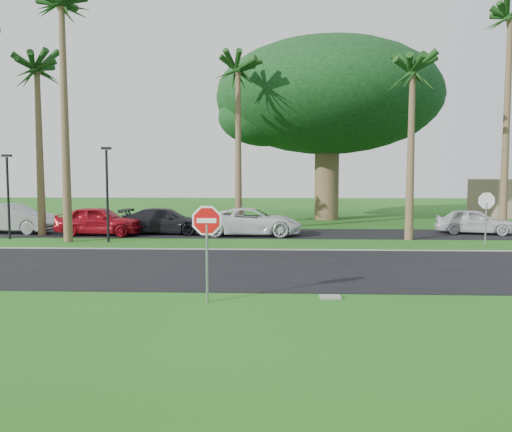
{
  "coord_description": "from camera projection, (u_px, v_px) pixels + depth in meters",
  "views": [
    {
      "loc": [
        2.27,
        -15.5,
        3.21
      ],
      "look_at": [
        1.53,
        2.3,
        1.8
      ],
      "focal_mm": 35.0,
      "sensor_mm": 36.0,
      "label": 1
    }
  ],
  "objects": [
    {
      "name": "ground",
      "position": [
        205.0,
        278.0,
        15.79
      ],
      "size": [
        120.0,
        120.0,
        0.0
      ],
      "primitive_type": "plane",
      "color": "#1E5415",
      "rests_on": "ground"
    },
    {
      "name": "road",
      "position": [
        213.0,
        266.0,
        17.78
      ],
      "size": [
        120.0,
        8.0,
        0.02
      ],
      "primitive_type": "cube",
      "color": "black",
      "rests_on": "ground"
    },
    {
      "name": "parking_strip",
      "position": [
        237.0,
        233.0,
        28.24
      ],
      "size": [
        120.0,
        5.0,
        0.02
      ],
      "primitive_type": "cube",
      "color": "black",
      "rests_on": "ground"
    },
    {
      "name": "curb",
      "position": [
        225.0,
        249.0,
        21.81
      ],
      "size": [
        120.0,
        0.12,
        0.06
      ],
      "primitive_type": "cube",
      "color": "gray",
      "rests_on": "ground"
    },
    {
      "name": "stop_sign_near",
      "position": [
        207.0,
        233.0,
        12.64
      ],
      "size": [
        1.05,
        0.07,
        2.62
      ],
      "color": "gray",
      "rests_on": "ground"
    },
    {
      "name": "stop_sign_far",
      "position": [
        486.0,
        208.0,
        23.12
      ],
      "size": [
        1.05,
        0.07,
        2.62
      ],
      "rotation": [
        0.0,
        0.0,
        3.14
      ],
      "color": "gray",
      "rests_on": "ground"
    },
    {
      "name": "palm_left_mid",
      "position": [
        37.0,
        74.0,
        26.5
      ],
      "size": [
        5.0,
        5.0,
        10.0
      ],
      "color": "brown",
      "rests_on": "ground"
    },
    {
      "name": "palm_left_near",
      "position": [
        62.0,
        10.0,
        23.71
      ],
      "size": [
        5.0,
        5.0,
        12.5
      ],
      "color": "brown",
      "rests_on": "ground"
    },
    {
      "name": "palm_center",
      "position": [
        238.0,
        74.0,
        29.01
      ],
      "size": [
        5.0,
        5.0,
        10.5
      ],
      "color": "brown",
      "rests_on": "ground"
    },
    {
      "name": "palm_right_near",
      "position": [
        413.0,
        76.0,
        24.73
      ],
      "size": [
        5.0,
        5.0,
        9.5
      ],
      "color": "brown",
      "rests_on": "ground"
    },
    {
      "name": "palm_right_far",
      "position": [
        510.0,
        23.0,
        27.2
      ],
      "size": [
        5.0,
        5.0,
        13.0
      ],
      "color": "brown",
      "rests_on": "ground"
    },
    {
      "name": "canopy_tree",
      "position": [
        328.0,
        99.0,
        36.75
      ],
      "size": [
        16.5,
        16.5,
        13.12
      ],
      "color": "brown",
      "rests_on": "ground"
    },
    {
      "name": "streetlight_left",
      "position": [
        8.0,
        191.0,
        25.53
      ],
      "size": [
        0.45,
        0.25,
        4.34
      ],
      "color": "black",
      "rests_on": "ground"
    },
    {
      "name": "streetlight_right",
      "position": [
        107.0,
        188.0,
        24.3
      ],
      "size": [
        0.45,
        0.25,
        4.64
      ],
      "color": "black",
      "rests_on": "ground"
    },
    {
      "name": "car_silver",
      "position": [
        12.0,
        219.0,
        28.3
      ],
      "size": [
        5.13,
        2.22,
        1.64
      ],
      "primitive_type": "imported",
      "rotation": [
        0.0,
        0.0,
        1.47
      ],
      "color": "#A2A5A9",
      "rests_on": "ground"
    },
    {
      "name": "car_red",
      "position": [
        100.0,
        221.0,
        27.24
      ],
      "size": [
        4.72,
        2.03,
        1.59
      ],
      "primitive_type": "imported",
      "rotation": [
        0.0,
        0.0,
        1.54
      ],
      "color": "#9F0D19",
      "rests_on": "ground"
    },
    {
      "name": "car_dark",
      "position": [
        165.0,
        221.0,
        27.9
      ],
      "size": [
        5.02,
        2.35,
        1.42
      ],
      "primitive_type": "imported",
      "rotation": [
        0.0,
        0.0,
        1.49
      ],
      "color": "black",
      "rests_on": "ground"
    },
    {
      "name": "car_minivan",
      "position": [
        252.0,
        222.0,
        27.11
      ],
      "size": [
        5.42,
        2.54,
        1.5
      ],
      "primitive_type": "imported",
      "rotation": [
        0.0,
        0.0,
        1.56
      ],
      "color": "silver",
      "rests_on": "ground"
    },
    {
      "name": "car_pickup",
      "position": [
        474.0,
        222.0,
        27.87
      ],
      "size": [
        4.39,
        2.56,
        1.4
      ],
      "primitive_type": "imported",
      "rotation": [
        0.0,
        0.0,
        1.34
      ],
      "color": "silver",
      "rests_on": "ground"
    },
    {
      "name": "utility_slab",
      "position": [
        330.0,
        297.0,
        13.21
      ],
      "size": [
        0.57,
        0.38,
        0.06
      ],
      "primitive_type": "cube",
      "rotation": [
        0.0,
        0.0,
        0.05
      ],
      "color": "gray",
      "rests_on": "ground"
    }
  ]
}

